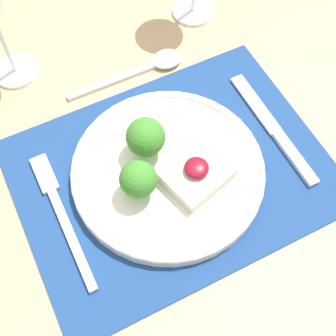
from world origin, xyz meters
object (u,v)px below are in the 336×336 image
object	(u,v)px
knife	(278,135)
spoon	(152,65)
fork	(59,209)
dinner_plate	(167,169)

from	to	relation	value
knife	spoon	size ratio (longest dim) A/B	1.09
knife	fork	bearing A→B (deg)	174.50
dinner_plate	knife	size ratio (longest dim) A/B	1.26
fork	spoon	size ratio (longest dim) A/B	1.09
dinner_plate	knife	distance (m)	0.18
knife	spoon	bearing A→B (deg)	117.77
knife	dinner_plate	bearing A→B (deg)	175.21
dinner_plate	fork	size ratio (longest dim) A/B	1.26
knife	spoon	distance (m)	0.23
dinner_plate	spoon	distance (m)	0.20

